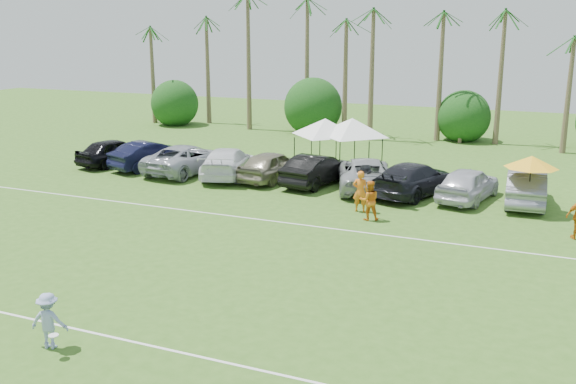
% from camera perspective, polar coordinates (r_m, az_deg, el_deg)
% --- Properties ---
extents(ground, '(120.00, 120.00, 0.00)m').
position_cam_1_polar(ground, '(19.03, -23.39, -13.39)').
color(ground, '#37611D').
rests_on(ground, ground).
extents(field_lines, '(80.00, 12.10, 0.01)m').
position_cam_1_polar(field_lines, '(24.62, -9.93, -5.98)').
color(field_lines, white).
rests_on(field_lines, ground).
extents(palm_tree_0, '(2.40, 2.40, 8.90)m').
position_cam_1_polar(palm_tree_0, '(60.31, -12.55, 13.12)').
color(palm_tree_0, brown).
rests_on(palm_tree_0, ground).
extents(palm_tree_1, '(2.40, 2.40, 9.90)m').
position_cam_1_polar(palm_tree_1, '(57.56, -8.40, 14.12)').
color(palm_tree_1, brown).
rests_on(palm_tree_1, ground).
extents(palm_tree_2, '(2.40, 2.40, 10.90)m').
position_cam_1_polar(palm_tree_2, '(55.15, -3.83, 15.13)').
color(palm_tree_2, brown).
rests_on(palm_tree_2, ground).
extents(palm_tree_3, '(2.40, 2.40, 11.90)m').
position_cam_1_polar(palm_tree_3, '(53.49, 0.14, 16.09)').
color(palm_tree_3, brown).
rests_on(palm_tree_3, ground).
extents(palm_tree_4, '(2.40, 2.40, 8.90)m').
position_cam_1_polar(palm_tree_4, '(52.05, 4.31, 13.25)').
color(palm_tree_4, brown).
rests_on(palm_tree_4, ground).
extents(palm_tree_5, '(2.40, 2.40, 9.90)m').
position_cam_1_polar(palm_tree_5, '(50.90, 8.73, 14.09)').
color(palm_tree_5, brown).
rests_on(palm_tree_5, ground).
extents(palm_tree_6, '(2.40, 2.40, 10.90)m').
position_cam_1_polar(palm_tree_6, '(50.05, 13.36, 14.86)').
color(palm_tree_6, brown).
rests_on(palm_tree_6, ground).
extents(palm_tree_7, '(2.40, 2.40, 11.90)m').
position_cam_1_polar(palm_tree_7, '(49.52, 18.14, 15.54)').
color(palm_tree_7, brown).
rests_on(palm_tree_7, ground).
extents(palm_tree_8, '(2.40, 2.40, 8.90)m').
position_cam_1_polar(palm_tree_8, '(49.28, 23.81, 12.04)').
color(palm_tree_8, brown).
rests_on(palm_tree_8, ground).
extents(bush_tree_0, '(4.00, 4.00, 4.00)m').
position_cam_1_polar(bush_tree_0, '(59.84, -9.33, 7.80)').
color(bush_tree_0, brown).
rests_on(bush_tree_0, ground).
extents(bush_tree_1, '(4.00, 4.00, 4.00)m').
position_cam_1_polar(bush_tree_1, '(54.07, 2.52, 7.28)').
color(bush_tree_1, brown).
rests_on(bush_tree_1, ground).
extents(bush_tree_2, '(4.00, 4.00, 4.00)m').
position_cam_1_polar(bush_tree_2, '(51.16, 15.29, 6.38)').
color(bush_tree_2, brown).
rests_on(bush_tree_2, ground).
extents(sideline_player_a, '(0.77, 0.55, 1.99)m').
position_cam_1_polar(sideline_player_a, '(30.45, 6.44, 0.06)').
color(sideline_player_a, orange).
rests_on(sideline_player_a, ground).
extents(sideline_player_b, '(1.10, 1.00, 1.83)m').
position_cam_1_polar(sideline_player_b, '(29.20, 7.23, -0.75)').
color(sideline_player_b, orange).
rests_on(sideline_player_b, ground).
extents(canopy_tent_left, '(4.47, 4.47, 3.63)m').
position_cam_1_polar(canopy_tent_left, '(39.50, 3.35, 6.54)').
color(canopy_tent_left, black).
rests_on(canopy_tent_left, ground).
extents(canopy_tent_right, '(4.64, 4.64, 3.76)m').
position_cam_1_polar(canopy_tent_right, '(38.94, 5.75, 6.55)').
color(canopy_tent_right, black).
rests_on(canopy_tent_right, ground).
extents(market_umbrella, '(2.46, 2.46, 2.74)m').
position_cam_1_polar(market_umbrella, '(31.81, 20.84, 2.52)').
color(market_umbrella, black).
rests_on(market_umbrella, ground).
extents(frisbee_player, '(1.21, 0.95, 1.59)m').
position_cam_1_polar(frisbee_player, '(18.85, -20.50, -10.67)').
color(frisbee_player, '#919FCE').
rests_on(frisbee_player, ground).
extents(parked_car_0, '(3.24, 5.38, 1.71)m').
position_cam_1_polar(parked_car_0, '(42.24, -15.16, 3.49)').
color(parked_car_0, black).
rests_on(parked_car_0, ground).
extents(parked_car_1, '(3.36, 5.51, 1.71)m').
position_cam_1_polar(parked_car_1, '(40.61, -12.12, 3.25)').
color(parked_car_1, black).
rests_on(parked_car_1, ground).
extents(parked_car_2, '(3.44, 6.42, 1.71)m').
position_cam_1_polar(parked_car_2, '(39.00, -8.94, 2.94)').
color(parked_car_2, '#9DA1AA').
rests_on(parked_car_2, ground).
extents(parked_car_3, '(3.90, 6.33, 1.71)m').
position_cam_1_polar(parked_car_3, '(37.63, -5.40, 2.63)').
color(parked_car_3, white).
rests_on(parked_car_3, ground).
extents(parked_car_4, '(2.63, 5.24, 1.71)m').
position_cam_1_polar(parked_car_4, '(36.62, -1.46, 2.37)').
color(parked_car_4, gray).
rests_on(parked_car_4, ground).
extents(parked_car_5, '(2.65, 5.43, 1.71)m').
position_cam_1_polar(parked_car_5, '(35.61, 2.56, 2.01)').
color(parked_car_5, black).
rests_on(parked_car_5, ground).
extents(parked_car_6, '(4.81, 6.77, 1.71)m').
position_cam_1_polar(parked_car_6, '(34.89, 6.85, 1.66)').
color(parked_car_6, '#9C9EA1').
rests_on(parked_car_6, ground).
extents(parked_car_7, '(4.03, 6.35, 1.71)m').
position_cam_1_polar(parked_car_7, '(33.99, 11.14, 1.15)').
color(parked_car_7, black).
rests_on(parked_car_7, ground).
extents(parked_car_8, '(2.95, 5.32, 1.71)m').
position_cam_1_polar(parked_car_8, '(33.57, 15.71, 0.71)').
color(parked_car_8, silver).
rests_on(parked_car_8, ground).
extents(parked_car_9, '(2.08, 5.29, 1.71)m').
position_cam_1_polar(parked_car_9, '(33.65, 20.40, 0.37)').
color(parked_car_9, gray).
rests_on(parked_car_9, ground).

